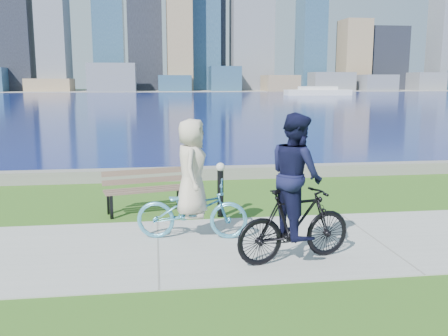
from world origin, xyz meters
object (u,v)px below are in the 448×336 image
(park_bench, at_px, (145,187))
(cyclist_woman, at_px, (192,195))
(cyclist_man, at_px, (295,200))
(bollard_lamp, at_px, (220,186))

(park_bench, xyz_separation_m, cyclist_woman, (0.90, -2.07, 0.27))
(cyclist_man, bearing_deg, park_bench, 21.75)
(park_bench, height_order, cyclist_woman, cyclist_woman)
(cyclist_woman, bearing_deg, bollard_lamp, -17.40)
(park_bench, height_order, bollard_lamp, bollard_lamp)
(cyclist_woman, relative_size, cyclist_man, 0.92)
(park_bench, relative_size, cyclist_woman, 0.86)
(bollard_lamp, height_order, cyclist_woman, cyclist_woman)
(park_bench, xyz_separation_m, bollard_lamp, (1.62, -0.61, 0.10))
(park_bench, bearing_deg, cyclist_woman, -79.76)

